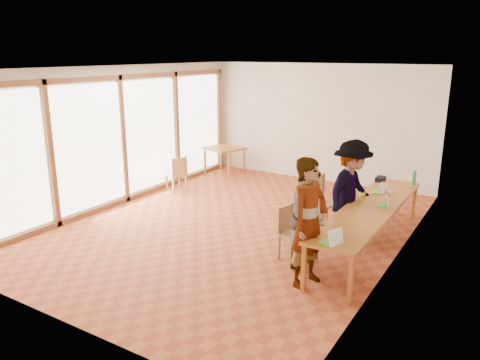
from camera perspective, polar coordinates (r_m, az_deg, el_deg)
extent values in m
plane|color=#AE542A|center=(9.17, -0.36, -5.56)|extent=(8.00, 8.00, 0.00)
cube|color=beige|center=(12.27, 9.65, 6.85)|extent=(6.00, 0.10, 3.00)
cube|color=beige|center=(5.86, -21.62, -3.37)|extent=(6.00, 0.10, 3.00)
cube|color=beige|center=(7.63, 19.11, 1.06)|extent=(0.10, 8.00, 3.00)
cube|color=white|center=(10.59, -14.15, 5.26)|extent=(0.10, 8.00, 3.00)
cube|color=white|center=(8.56, -0.39, 13.67)|extent=(6.00, 8.00, 0.04)
cube|color=#AB5726|center=(8.18, 15.62, -3.37)|extent=(0.80, 4.00, 0.05)
cube|color=#AB5726|center=(6.72, 7.76, -10.58)|extent=(0.06, 0.06, 0.70)
cube|color=#AB5726|center=(10.17, 16.75, -2.01)|extent=(0.06, 0.06, 0.70)
cube|color=#AB5726|center=(6.51, 13.34, -11.78)|extent=(0.06, 0.06, 0.70)
cube|color=#AB5726|center=(10.03, 20.49, -2.58)|extent=(0.06, 0.06, 0.70)
cube|color=#AB5726|center=(12.81, -1.88, 3.89)|extent=(0.90, 0.90, 0.05)
cube|color=#AB5726|center=(12.79, -4.29, 2.12)|extent=(0.05, 0.05, 0.70)
cube|color=#AB5726|center=(13.41, -2.34, 2.78)|extent=(0.05, 0.05, 0.70)
cube|color=#AB5726|center=(12.36, -1.36, 1.69)|extent=(0.05, 0.05, 0.70)
cube|color=#AB5726|center=(13.00, 0.51, 2.39)|extent=(0.05, 0.05, 0.70)
cube|color=tan|center=(7.67, 6.65, -6.58)|extent=(0.47, 0.47, 0.04)
cube|color=tan|center=(7.69, 5.57, -4.63)|extent=(0.11, 0.41, 0.43)
cube|color=tan|center=(8.84, 8.40, -3.59)|extent=(0.52, 0.52, 0.04)
cube|color=tan|center=(8.78, 7.23, -2.02)|extent=(0.16, 0.41, 0.44)
cube|color=tan|center=(9.14, 10.28, -2.76)|extent=(0.56, 0.56, 0.04)
cube|color=tan|center=(9.18, 9.33, -0.92)|extent=(0.16, 0.45, 0.48)
cube|color=tan|center=(10.02, 13.77, -1.51)|extent=(0.57, 0.57, 0.04)
cube|color=tan|center=(9.93, 12.75, -0.13)|extent=(0.22, 0.41, 0.45)
cube|color=tan|center=(11.39, -7.79, 0.67)|extent=(0.53, 0.53, 0.04)
cube|color=tan|center=(11.18, -7.40, 1.62)|extent=(0.19, 0.38, 0.42)
imported|color=gray|center=(6.71, 8.41, -5.15)|extent=(0.58, 0.76, 1.88)
imported|color=gray|center=(7.37, 8.45, -4.50)|extent=(0.69, 0.84, 1.58)
imported|color=gray|center=(8.34, 13.41, -1.45)|extent=(0.88, 1.29, 1.84)
cube|color=#53CB37|center=(6.56, 10.94, -7.42)|extent=(0.28, 0.32, 0.03)
cube|color=white|center=(6.47, 11.61, -6.86)|extent=(0.17, 0.26, 0.22)
cube|color=#53CB37|center=(8.28, 16.90, -2.97)|extent=(0.21, 0.26, 0.02)
cube|color=white|center=(8.26, 17.51, -2.46)|extent=(0.12, 0.22, 0.19)
cube|color=#53CB37|center=(9.02, 16.35, -1.44)|extent=(0.18, 0.24, 0.02)
cube|color=white|center=(8.98, 16.91, -0.98)|extent=(0.08, 0.22, 0.20)
imported|color=yellow|center=(8.70, 14.69, -1.71)|extent=(0.14, 0.14, 0.09)
cylinder|color=#17723E|center=(9.75, 20.50, 0.23)|extent=(0.07, 0.07, 0.28)
cylinder|color=silver|center=(9.37, 17.44, -0.69)|extent=(0.07, 0.07, 0.09)
cylinder|color=white|center=(9.02, 17.77, -1.43)|extent=(0.08, 0.08, 0.06)
cube|color=#F13F85|center=(7.72, 13.22, -4.07)|extent=(0.05, 0.10, 0.01)
cube|color=black|center=(9.84, 16.75, 0.12)|extent=(0.16, 0.26, 0.09)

